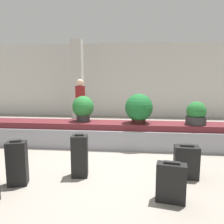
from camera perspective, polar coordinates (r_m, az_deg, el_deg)
name	(u,v)px	position (r m, az deg, el deg)	size (l,w,h in m)	color
ground_plane	(105,167)	(4.20, -1.93, -14.08)	(18.00, 18.00, 0.00)	gray
back_wall	(123,80)	(9.76, 2.82, 8.26)	(18.00, 0.06, 3.20)	beige
carousel	(112,135)	(5.37, 0.00, -5.92)	(6.83, 0.81, 0.59)	gray
pillar	(78,80)	(9.01, -8.99, 8.17)	(0.42, 0.42, 3.20)	beige
suitcase_0	(171,182)	(3.12, 15.16, -17.35)	(0.41, 0.24, 0.55)	black
suitcase_1	(17,163)	(3.72, -23.51, -12.17)	(0.33, 0.27, 0.71)	black
suitcase_3	(80,156)	(3.74, -8.44, -11.27)	(0.29, 0.25, 0.73)	black
suitcase_5	(186,162)	(3.88, 18.82, -12.20)	(0.40, 0.27, 0.56)	black
potted_plant_0	(139,108)	(5.17, 7.03, 0.96)	(0.65, 0.65, 0.70)	#381914
potted_plant_1	(83,108)	(5.43, -7.55, 1.03)	(0.54, 0.54, 0.63)	#2D2D2D
potted_plant_2	(196,114)	(5.36, 21.13, -0.48)	(0.46, 0.46, 0.53)	#2D2D2D
traveler_0	(80,98)	(7.60, -8.26, 3.51)	(0.34, 0.23, 1.65)	#282833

